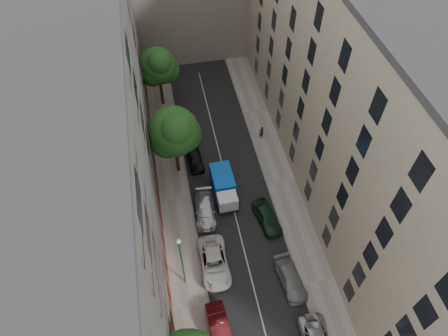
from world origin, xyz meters
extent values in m
plane|color=#4C4C49|center=(0.00, 0.00, 0.00)|extent=(120.00, 120.00, 0.00)
cube|color=black|center=(0.00, 0.00, 0.01)|extent=(8.00, 44.00, 0.02)
cube|color=gray|center=(-5.50, 0.00, 0.07)|extent=(3.00, 44.00, 0.15)
cube|color=gray|center=(5.50, 0.00, 0.07)|extent=(3.00, 44.00, 0.15)
cube|color=#474442|center=(-11.00, 0.00, 10.00)|extent=(8.00, 44.00, 20.00)
cube|color=tan|center=(11.00, 0.00, 10.00)|extent=(8.00, 44.00, 20.00)
cube|color=black|center=(-0.60, -0.35, 0.51)|extent=(2.06, 5.03, 0.28)
cube|color=#B9BBBE|center=(-0.60, -2.10, 1.34)|extent=(1.88, 1.52, 1.57)
cube|color=blue|center=(-0.60, 0.48, 1.48)|extent=(2.11, 3.37, 1.66)
cylinder|color=black|center=(-1.48, -2.10, 0.39)|extent=(0.26, 0.77, 0.77)
cylinder|color=black|center=(0.28, -2.10, 0.39)|extent=(0.26, 0.77, 0.77)
cylinder|color=black|center=(-1.48, 1.13, 0.39)|extent=(0.26, 0.77, 0.77)
cylinder|color=black|center=(0.28, 1.13, 0.39)|extent=(0.26, 0.77, 0.77)
imported|color=#4B0F13|center=(-3.52, -13.40, 0.70)|extent=(1.72, 4.32, 1.40)
imported|color=silver|center=(-2.93, -7.80, 0.73)|extent=(2.50, 5.29, 1.46)
imported|color=#B9B9BE|center=(-2.80, -2.20, 0.68)|extent=(2.35, 4.83, 1.35)
imported|color=black|center=(-2.80, 4.39, 0.64)|extent=(1.69, 3.80, 1.27)
imported|color=black|center=(-2.80, 9.00, 0.73)|extent=(2.03, 4.58, 1.46)
imported|color=gray|center=(3.16, -10.52, 0.64)|extent=(2.25, 4.55, 1.27)
imported|color=black|center=(2.80, -4.21, 0.72)|extent=(2.36, 4.44, 1.44)
cylinder|color=#382619|center=(-4.68, 3.70, 1.53)|extent=(0.36, 0.36, 2.76)
cylinder|color=#382619|center=(-4.68, 3.70, 3.90)|extent=(0.24, 0.24, 1.97)
sphere|color=#1F4818|center=(-4.68, 3.70, 5.83)|extent=(4.95, 4.95, 4.95)
sphere|color=#1F4818|center=(-3.78, 4.10, 4.89)|extent=(3.71, 3.71, 3.71)
sphere|color=#1F4818|center=(-5.38, 3.20, 5.28)|extent=(3.46, 3.46, 3.46)
sphere|color=#1F4818|center=(-4.48, 2.90, 6.86)|extent=(3.22, 3.22, 3.22)
cylinder|color=#382619|center=(-5.23, 14.50, 1.49)|extent=(0.36, 0.36, 2.67)
cylinder|color=#382619|center=(-5.23, 14.50, 3.78)|extent=(0.24, 0.24, 1.91)
sphere|color=#1F4818|center=(-5.23, 14.50, 5.65)|extent=(4.21, 4.21, 4.21)
sphere|color=#1F4818|center=(-4.33, 14.90, 4.73)|extent=(3.16, 3.16, 3.16)
sphere|color=#1F4818|center=(-5.93, 14.00, 5.11)|extent=(2.95, 2.95, 2.95)
sphere|color=#1F4818|center=(-5.03, 13.70, 6.64)|extent=(2.74, 2.74, 2.74)
cylinder|color=#1B6031|center=(-5.63, -8.80, 3.58)|extent=(0.14, 0.14, 6.85)
sphere|color=silver|center=(-5.63, -8.80, 7.12)|extent=(0.36, 0.36, 0.36)
imported|color=black|center=(5.05, 6.61, 0.96)|extent=(0.68, 0.54, 1.61)
camera|label=1|loc=(-5.16, -23.42, 32.76)|focal=32.00mm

